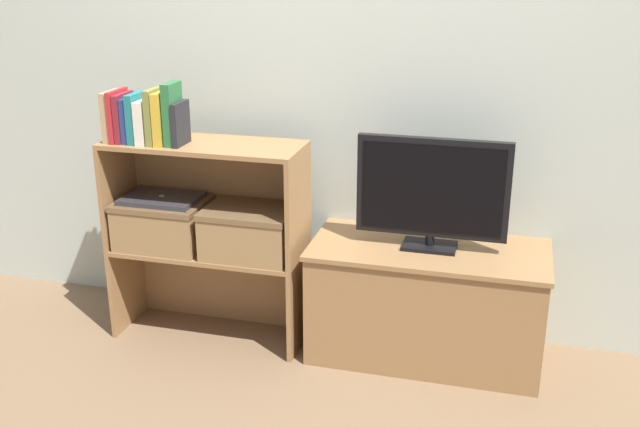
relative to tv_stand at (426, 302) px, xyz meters
name	(u,v)px	position (x,y,z in m)	size (l,w,h in m)	color
ground_plane	(310,365)	(-0.45, -0.22, -0.25)	(16.00, 16.00, 0.00)	brown
wall_back	(339,62)	(-0.45, 0.26, 0.95)	(10.00, 0.05, 2.40)	#B2BCB2
tv_stand	(426,302)	(0.00, 0.00, 0.00)	(0.98, 0.47, 0.50)	olive
tv	(432,191)	(0.00, 0.00, 0.49)	(0.61, 0.14, 0.46)	black
bookshelf_lower_tier	(216,274)	(-0.96, 0.00, 0.02)	(0.85, 0.32, 0.42)	olive
bookshelf_upper_tier	(211,179)	(-0.96, 0.00, 0.47)	(0.85, 0.32, 0.48)	olive
book_tan	(112,116)	(-1.33, -0.12, 0.75)	(0.03, 0.14, 0.21)	tan
book_crimson	(118,115)	(-1.31, -0.12, 0.75)	(0.02, 0.16, 0.21)	#B22328
book_maroon	(124,117)	(-1.28, -0.12, 0.75)	(0.03, 0.14, 0.20)	maroon
book_navy	(130,120)	(-1.25, -0.12, 0.74)	(0.03, 0.13, 0.19)	navy
book_teal	(137,118)	(-1.22, -0.12, 0.75)	(0.03, 0.14, 0.21)	#1E7075
book_ivory	(146,121)	(-1.18, -0.12, 0.74)	(0.04, 0.15, 0.18)	silver
book_olive	(155,116)	(-1.14, -0.12, 0.76)	(0.03, 0.14, 0.23)	olive
book_mustard	(163,118)	(-1.10, -0.12, 0.75)	(0.04, 0.14, 0.22)	gold
book_forest	(173,114)	(-1.06, -0.12, 0.77)	(0.04, 0.12, 0.26)	#286638
book_charcoal	(181,124)	(-1.02, -0.12, 0.73)	(0.02, 0.14, 0.18)	#232328
storage_basket_left	(163,221)	(-1.16, -0.08, 0.28)	(0.38, 0.29, 0.21)	#937047
storage_basket_right	(250,229)	(-0.76, -0.08, 0.28)	(0.38, 0.29, 0.21)	#937047
laptop	(162,198)	(-1.16, -0.08, 0.39)	(0.33, 0.23, 0.02)	#2D2D33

